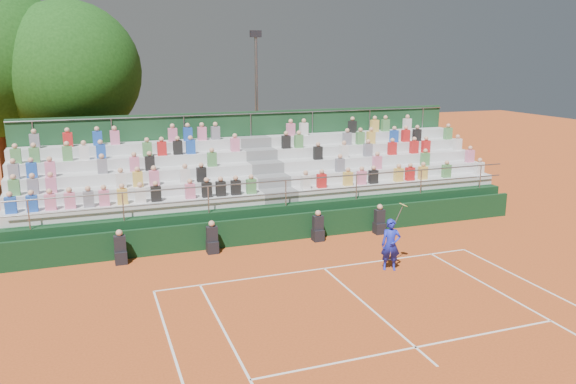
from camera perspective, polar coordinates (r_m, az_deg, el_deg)
name	(u,v)px	position (r m, az deg, el deg)	size (l,w,h in m)	color
ground	(324,269)	(18.62, 3.69, -7.77)	(90.00, 90.00, 0.00)	#BC501F
courtside_wall	(291,227)	(21.26, 0.27, -3.59)	(20.00, 0.15, 1.00)	black
line_officials	(263,234)	(20.49, -2.51, -4.33)	(10.18, 0.40, 1.19)	black
grandstand	(264,193)	(24.06, -2.42, -0.14)	(20.00, 5.20, 4.40)	black
tennis_player	(391,245)	(18.52, 10.40, -5.27)	(0.90, 0.62, 2.22)	#1926C1
tree_east	(71,72)	(28.25, -21.21, 11.30)	(6.41, 6.41, 9.32)	#392214
floodlight_mast	(256,95)	(31.17, -3.23, 9.80)	(0.60, 0.25, 8.17)	gray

